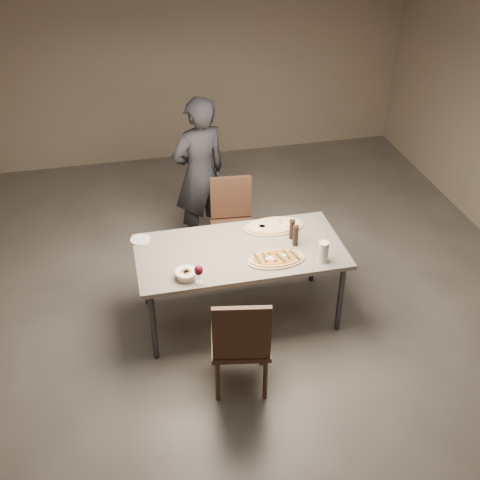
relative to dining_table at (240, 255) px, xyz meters
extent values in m
plane|color=#5B554E|center=(0.00, 0.00, -0.69)|extent=(7.00, 7.00, 0.00)
plane|color=silver|center=(0.00, 0.00, 2.11)|extent=(7.00, 7.00, 0.00)
plane|color=gray|center=(0.00, 3.50, 0.71)|extent=(6.00, 0.00, 6.00)
cube|color=slate|center=(0.00, 0.00, 0.04)|extent=(1.80, 0.90, 0.04)
cylinder|color=#333335|center=(-0.82, -0.37, -0.34)|extent=(0.05, 0.05, 0.71)
cylinder|color=#333335|center=(0.82, -0.37, -0.34)|extent=(0.05, 0.05, 0.71)
cylinder|color=#333335|center=(-0.82, 0.37, -0.34)|extent=(0.05, 0.05, 0.71)
cylinder|color=#333335|center=(0.82, 0.37, -0.34)|extent=(0.05, 0.05, 0.71)
ellipsoid|color=white|center=(0.33, -0.22, 0.10)|extent=(0.04, 0.04, 0.01)
ellipsoid|color=white|center=(0.18, -0.23, 0.10)|extent=(0.04, 0.04, 0.01)
ellipsoid|color=white|center=(0.23, -0.25, 0.10)|extent=(0.04, 0.04, 0.01)
ellipsoid|color=white|center=(0.22, -0.22, 0.10)|extent=(0.04, 0.04, 0.01)
cube|color=#233616|center=(0.10, -0.21, 0.09)|extent=(0.03, 0.14, 0.01)
cube|color=#233616|center=(0.16, -0.21, 0.09)|extent=(0.03, 0.14, 0.01)
cube|color=#233616|center=(0.23, -0.22, 0.09)|extent=(0.05, 0.14, 0.01)
cube|color=#233616|center=(0.29, -0.24, 0.09)|extent=(0.06, 0.14, 0.01)
cube|color=#233616|center=(0.36, -0.21, 0.09)|extent=(0.04, 0.14, 0.01)
cube|color=#233616|center=(0.42, -0.22, 0.09)|extent=(0.06, 0.14, 0.01)
cylinder|color=tan|center=(0.27, 0.28, 0.09)|extent=(0.07, 0.07, 0.00)
cylinder|color=tan|center=(0.52, 0.20, 0.09)|extent=(0.07, 0.07, 0.00)
cylinder|color=tan|center=(0.27, 0.26, 0.09)|extent=(0.07, 0.07, 0.00)
cylinder|color=tan|center=(0.45, 0.32, 0.09)|extent=(0.07, 0.07, 0.00)
cylinder|color=#F3E9C5|center=(-0.51, -0.29, 0.09)|extent=(0.16, 0.16, 0.06)
torus|color=#F3E9C5|center=(-0.51, -0.29, 0.11)|extent=(0.19, 0.19, 0.03)
cube|color=#A07041|center=(-0.49, -0.29, 0.10)|extent=(0.06, 0.05, 0.04)
cube|color=#A07041|center=(-0.51, -0.27, 0.10)|extent=(0.05, 0.06, 0.04)
cube|color=#A07041|center=(-0.53, -0.29, 0.10)|extent=(0.06, 0.05, 0.04)
cube|color=#A07041|center=(-0.51, -0.31, 0.10)|extent=(0.05, 0.06, 0.04)
cylinder|color=white|center=(0.14, -0.18, 0.06)|extent=(0.12, 0.12, 0.01)
cylinder|color=#A7993D|center=(0.14, -0.18, 0.07)|extent=(0.09, 0.09, 0.00)
cylinder|color=black|center=(0.49, -0.04, 0.14)|extent=(0.05, 0.05, 0.17)
cylinder|color=black|center=(0.49, -0.04, 0.24)|extent=(0.05, 0.05, 0.02)
sphere|color=gold|center=(0.49, -0.04, 0.26)|extent=(0.02, 0.02, 0.02)
cylinder|color=black|center=(0.49, 0.07, 0.14)|extent=(0.05, 0.05, 0.17)
cylinder|color=black|center=(0.49, 0.07, 0.23)|extent=(0.05, 0.05, 0.02)
sphere|color=gold|center=(0.49, 0.07, 0.25)|extent=(0.02, 0.02, 0.02)
cylinder|color=silver|center=(0.64, -0.32, 0.15)|extent=(0.09, 0.09, 0.19)
cylinder|color=silver|center=(-0.42, -0.38, 0.06)|extent=(0.06, 0.06, 0.01)
cylinder|color=silver|center=(-0.42, -0.38, 0.10)|extent=(0.01, 0.01, 0.08)
ellipsoid|color=#4C0A15|center=(-0.42, -0.38, 0.18)|extent=(0.07, 0.07, 0.09)
cylinder|color=white|center=(-0.83, 0.34, 0.06)|extent=(0.18, 0.18, 0.01)
cube|color=#40271B|center=(-0.18, -0.80, -0.25)|extent=(0.53, 0.53, 0.04)
cylinder|color=#40271B|center=(-0.39, -0.94, -0.48)|extent=(0.04, 0.04, 0.42)
cylinder|color=#40271B|center=(-0.03, -1.01, -0.48)|extent=(0.04, 0.04, 0.42)
cylinder|color=#40271B|center=(-0.33, -0.58, -0.48)|extent=(0.04, 0.04, 0.42)
cylinder|color=#40271B|center=(0.04, -0.65, -0.48)|extent=(0.04, 0.04, 0.42)
cube|color=#40271B|center=(-0.21, -1.00, 0.03)|extent=(0.43, 0.12, 0.47)
cube|color=#40271B|center=(0.12, 0.81, -0.27)|extent=(0.47, 0.47, 0.04)
cylinder|color=#40271B|center=(0.31, 0.97, -0.49)|extent=(0.04, 0.04, 0.41)
cylinder|color=#40271B|center=(-0.05, 1.00, -0.49)|extent=(0.04, 0.04, 0.41)
cylinder|color=#40271B|center=(0.28, 0.61, -0.49)|extent=(0.04, 0.04, 0.41)
cylinder|color=#40271B|center=(-0.08, 0.64, -0.49)|extent=(0.04, 0.04, 0.41)
cube|color=#40271B|center=(0.13, 1.00, 0.00)|extent=(0.42, 0.07, 0.46)
imported|color=black|center=(-0.13, 1.31, 0.14)|extent=(0.71, 0.58, 1.66)
camera|label=1|loc=(-0.95, -4.17, 3.03)|focal=45.00mm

